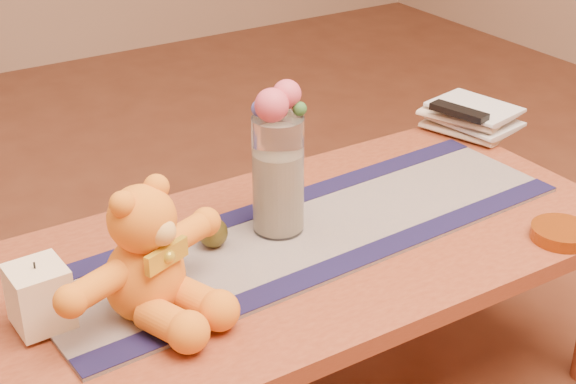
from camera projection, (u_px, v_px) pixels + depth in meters
coffee_table_top at (308, 248)px, 1.83m from camera, size 1.40×0.70×0.04m
table_leg_br at (436, 209)px, 2.46m from camera, size 0.07×0.07×0.41m
persian_runner at (310, 233)px, 1.84m from camera, size 1.22×0.41×0.01m
runner_border_near at (353, 260)px, 1.73m from camera, size 1.20×0.12×0.00m
runner_border_far at (273, 205)px, 1.94m from camera, size 1.20×0.12×0.00m
teddy_bear at (143, 252)px, 1.53m from camera, size 0.45×0.41×0.25m
pillar_candle at (39, 296)px, 1.52m from camera, size 0.10×0.10×0.12m
candle_wick at (34, 265)px, 1.49m from camera, size 0.00×0.00×0.01m
glass_vase at (278, 175)px, 1.79m from camera, size 0.11×0.11×0.26m
potpourri_fill at (278, 191)px, 1.81m from camera, size 0.09×0.09×0.18m
rose_left at (272, 105)px, 1.70m from camera, size 0.07×0.07×0.07m
rose_right at (287, 94)px, 1.73m from camera, size 0.06×0.06×0.06m
blue_flower_back at (273, 99)px, 1.75m from camera, size 0.04×0.04×0.04m
blue_flower_side at (260, 109)px, 1.72m from camera, size 0.04×0.04×0.04m
leaf_sprig at (300, 109)px, 1.73m from camera, size 0.03×0.03×0.03m
bronze_ball at (213, 233)px, 1.77m from camera, size 0.08×0.08×0.06m
book_bottom at (453, 136)px, 2.29m from camera, size 0.23×0.26×0.02m
book_lower at (456, 130)px, 2.28m from camera, size 0.20×0.25×0.02m
book_upper at (452, 124)px, 2.27m from camera, size 0.23×0.27×0.02m
book_top at (457, 116)px, 2.26m from camera, size 0.21×0.25×0.02m
tv_remote at (459, 111)px, 2.25m from camera, size 0.08×0.17×0.02m
amber_dish at (562, 233)px, 1.82m from camera, size 0.16×0.16×0.03m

